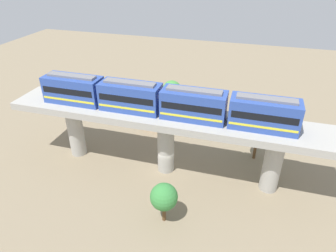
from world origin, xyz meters
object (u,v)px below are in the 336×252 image
(parked_car_blue, at_px, (212,124))
(tree_near_viaduct, at_px, (258,133))
(tree_far_corner, at_px, (172,90))
(tree_mid_lot, at_px, (164,197))
(train, at_px, (161,100))
(parked_car_orange, at_px, (156,123))

(parked_car_blue, bearing_deg, tree_near_viaduct, -133.58)
(parked_car_blue, height_order, tree_far_corner, tree_far_corner)
(tree_near_viaduct, bearing_deg, tree_mid_lot, 148.86)
(parked_car_blue, xyz_separation_m, tree_mid_lot, (-18.51, 1.57, 2.17))
(tree_near_viaduct, relative_size, tree_far_corner, 0.96)
(parked_car_blue, distance_m, tree_far_corner, 8.55)
(parked_car_blue, bearing_deg, train, 157.80)
(train, xyz_separation_m, parked_car_orange, (8.94, 3.77, -8.17))
(train, xyz_separation_m, tree_near_viaduct, (5.28, -10.39, -5.26))
(parked_car_orange, distance_m, tree_mid_lot, 17.85)
(tree_near_viaduct, xyz_separation_m, tree_mid_lot, (-12.85, 7.77, -0.74))
(parked_car_orange, bearing_deg, tree_mid_lot, -152.57)
(parked_car_blue, height_order, tree_near_viaduct, tree_near_viaduct)
(parked_car_orange, height_order, parked_car_blue, same)
(tree_mid_lot, bearing_deg, parked_car_orange, 21.19)
(tree_far_corner, bearing_deg, train, -168.38)
(tree_mid_lot, bearing_deg, tree_far_corner, 14.25)
(train, xyz_separation_m, parked_car_blue, (10.93, -4.19, -8.17))
(train, relative_size, tree_mid_lot, 6.47)
(train, bearing_deg, tree_far_corner, 11.62)
(parked_car_blue, relative_size, tree_far_corner, 0.81)
(train, relative_size, parked_car_blue, 6.48)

